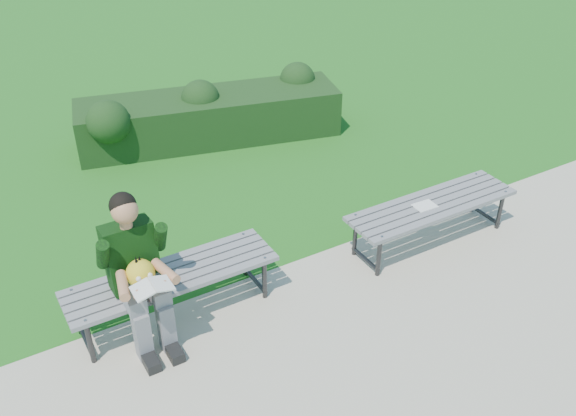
{
  "coord_description": "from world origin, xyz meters",
  "views": [
    {
      "loc": [
        -2.63,
        -4.26,
        3.84
      ],
      "look_at": [
        -0.2,
        -0.09,
        0.73
      ],
      "focal_mm": 40.0,
      "sensor_mm": 36.0,
      "label": 1
    }
  ],
  "objects_px": {
    "hedge": "(208,114)",
    "seated_boy": "(137,268)",
    "bench_right": "(432,208)",
    "paper_sheet": "(425,206)",
    "bench_left": "(172,279)"
  },
  "relations": [
    {
      "from": "bench_right",
      "to": "seated_boy",
      "type": "height_order",
      "value": "seated_boy"
    },
    {
      "from": "hedge",
      "to": "seated_boy",
      "type": "height_order",
      "value": "seated_boy"
    },
    {
      "from": "seated_boy",
      "to": "paper_sheet",
      "type": "xyz_separation_m",
      "value": [
        2.83,
        -0.16,
        -0.24
      ]
    },
    {
      "from": "bench_right",
      "to": "seated_boy",
      "type": "bearing_deg",
      "value": 176.79
    },
    {
      "from": "paper_sheet",
      "to": "bench_left",
      "type": "bearing_deg",
      "value": 174.18
    },
    {
      "from": "bench_right",
      "to": "paper_sheet",
      "type": "distance_m",
      "value": 0.12
    },
    {
      "from": "hedge",
      "to": "seated_boy",
      "type": "relative_size",
      "value": 2.64
    },
    {
      "from": "paper_sheet",
      "to": "bench_right",
      "type": "bearing_deg",
      "value": 0.0
    },
    {
      "from": "hedge",
      "to": "seated_boy",
      "type": "bearing_deg",
      "value": -122.56
    },
    {
      "from": "hedge",
      "to": "seated_boy",
      "type": "distance_m",
      "value": 3.71
    },
    {
      "from": "hedge",
      "to": "paper_sheet",
      "type": "relative_size",
      "value": 15.32
    },
    {
      "from": "bench_left",
      "to": "paper_sheet",
      "type": "height_order",
      "value": "bench_left"
    },
    {
      "from": "bench_right",
      "to": "paper_sheet",
      "type": "xyz_separation_m",
      "value": [
        -0.1,
        -0.0,
        0.06
      ]
    },
    {
      "from": "seated_boy",
      "to": "bench_right",
      "type": "bearing_deg",
      "value": -3.21
    },
    {
      "from": "bench_right",
      "to": "seated_boy",
      "type": "relative_size",
      "value": 1.37
    }
  ]
}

